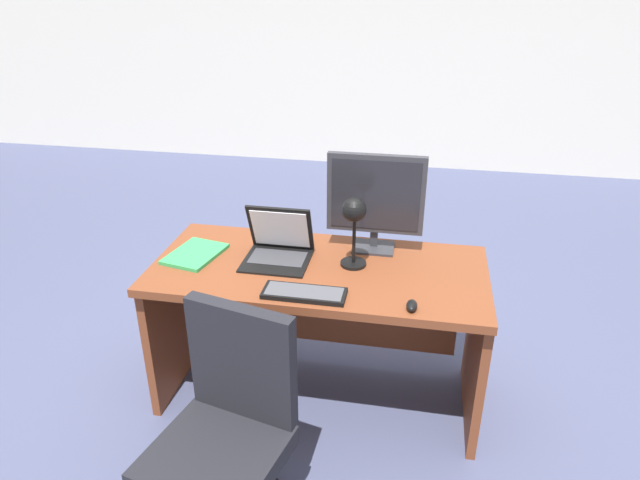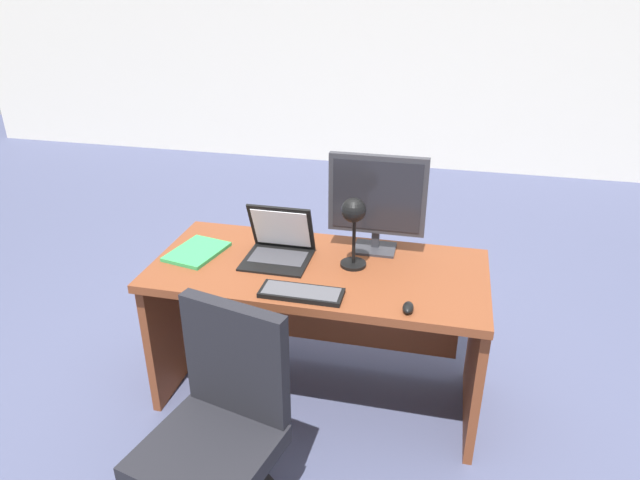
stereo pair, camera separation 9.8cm
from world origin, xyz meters
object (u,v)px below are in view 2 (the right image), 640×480
object	(u,v)px
office_chair	(218,446)
mouse	(408,308)
desk	(320,301)
laptop	(280,241)
keyboard	(301,293)
book	(197,252)
desk_lamp	(354,219)
monitor	(377,198)

from	to	relation	value
office_chair	mouse	bearing A→B (deg)	36.50
desk	laptop	size ratio (longest dim) A/B	5.04
desk	laptop	bearing A→B (deg)	174.66
desk	keyboard	size ratio (longest dim) A/B	4.36
laptop	book	xyz separation A→B (m)	(-0.40, -0.07, -0.07)
keyboard	mouse	size ratio (longest dim) A/B	4.44
keyboard	book	size ratio (longest dim) A/B	1.09
desk_lamp	book	distance (m)	0.79
desk_lamp	monitor	bearing A→B (deg)	70.61
laptop	desk	bearing A→B (deg)	-5.34
laptop	mouse	distance (m)	0.73
monitor	mouse	world-z (taller)	monitor
book	desk	bearing A→B (deg)	4.63
desk	office_chair	size ratio (longest dim) A/B	1.74
monitor	desk_lamp	world-z (taller)	monitor
desk	office_chair	distance (m)	0.86
mouse	desk_lamp	size ratio (longest dim) A/B	0.23
monitor	office_chair	xyz separation A→B (m)	(-0.44, -1.00, -0.67)
desk	office_chair	world-z (taller)	office_chair
desk_lamp	office_chair	distance (m)	1.08
mouse	monitor	bearing A→B (deg)	111.77
laptop	keyboard	size ratio (longest dim) A/B	0.87
laptop	book	world-z (taller)	laptop
desk	monitor	world-z (taller)	monitor
desk_lamp	book	world-z (taller)	desk_lamp
monitor	office_chair	bearing A→B (deg)	-113.89
laptop	desk_lamp	bearing A→B (deg)	-6.56
desk_lamp	book	size ratio (longest dim) A/B	1.07
book	office_chair	size ratio (longest dim) A/B	0.37
laptop	keyboard	world-z (taller)	laptop
desk	book	size ratio (longest dim) A/B	4.74
mouse	book	world-z (taller)	mouse
desk	keyboard	xyz separation A→B (m)	(-0.01, -0.31, 0.22)
keyboard	book	bearing A→B (deg)	156.47
monitor	keyboard	xyz separation A→B (m)	(-0.24, -0.49, -0.26)
keyboard	mouse	xyz separation A→B (m)	(0.45, -0.03, 0.01)
desk	book	xyz separation A→B (m)	(-0.60, -0.05, 0.22)
desk	monitor	distance (m)	0.57
desk	keyboard	distance (m)	0.38
mouse	desk_lamp	xyz separation A→B (m)	(-0.28, 0.31, 0.23)
desk	office_chair	xyz separation A→B (m)	(-0.21, -0.81, -0.18)
monitor	mouse	bearing A→B (deg)	-68.23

